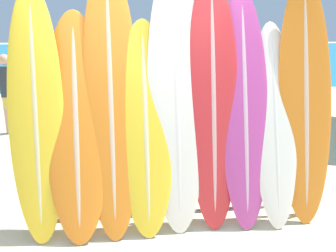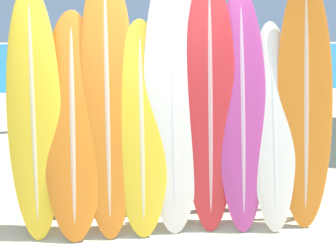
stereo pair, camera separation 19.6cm
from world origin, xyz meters
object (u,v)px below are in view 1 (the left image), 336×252
at_px(surfboard_slot_5, 213,104).
at_px(surfboard_slot_8, 305,101).
at_px(surfboard_slot_2, 111,102).
at_px(person_near_water, 211,70).
at_px(surfboard_slot_1, 77,127).
at_px(person_far_left, 108,104).
at_px(surfboard_slot_0, 36,116).
at_px(person_far_right, 8,91).
at_px(surfboard_rack, 178,184).
at_px(surfboard_slot_3, 146,129).
at_px(surfboard_slot_6, 244,110).
at_px(surfboard_slot_4, 177,100).
at_px(surfboard_slot_7, 275,125).

height_order(surfboard_slot_5, surfboard_slot_8, surfboard_slot_8).
xyz_separation_m(surfboard_slot_2, person_near_water, (2.61, 6.10, -0.37)).
bearing_deg(surfboard_slot_1, person_far_left, 84.38).
bearing_deg(surfboard_slot_8, surfboard_slot_5, -179.23).
bearing_deg(surfboard_slot_0, person_near_water, 61.73).
distance_m(person_far_left, person_far_right, 2.53).
xyz_separation_m(surfboard_rack, surfboard_slot_3, (-0.32, 0.03, 0.59)).
xyz_separation_m(surfboard_slot_6, person_far_right, (-3.45, 3.62, -0.34)).
bearing_deg(surfboard_slot_5, surfboard_slot_0, -179.72).
height_order(surfboard_rack, surfboard_slot_4, surfboard_slot_4).
xyz_separation_m(surfboard_slot_2, surfboard_slot_6, (1.32, -0.04, -0.11)).
bearing_deg(person_near_water, surfboard_slot_5, -64.00).
height_order(surfboard_slot_0, surfboard_slot_1, surfboard_slot_0).
xyz_separation_m(surfboard_slot_0, surfboard_slot_8, (2.67, 0.02, 0.07)).
bearing_deg(surfboard_rack, person_far_left, 109.98).
height_order(surfboard_slot_0, surfboard_slot_4, surfboard_slot_4).
bearing_deg(surfboard_slot_7, surfboard_slot_6, 174.67).
xyz_separation_m(surfboard_slot_6, surfboard_slot_7, (0.32, -0.03, -0.16)).
bearing_deg(surfboard_slot_7, surfboard_slot_2, 177.48).
relative_size(person_near_water, person_far_right, 1.09).
relative_size(surfboard_slot_8, person_near_water, 1.49).
bearing_deg(surfboard_slot_2, surfboard_slot_4, -1.99).
xyz_separation_m(surfboard_slot_0, person_far_left, (0.56, 2.07, -0.33)).
xyz_separation_m(surfboard_slot_0, person_far_right, (-1.44, 3.62, -0.34)).
xyz_separation_m(surfboard_slot_3, surfboard_slot_5, (0.67, 0.04, 0.22)).
bearing_deg(surfboard_slot_5, surfboard_slot_1, -179.28).
height_order(surfboard_slot_2, person_far_right, surfboard_slot_2).
height_order(surfboard_slot_0, surfboard_slot_8, surfboard_slot_8).
bearing_deg(person_far_right, surfboard_slot_7, -39.05).
bearing_deg(surfboard_slot_6, surfboard_slot_0, -179.88).
xyz_separation_m(surfboard_slot_1, person_near_water, (2.95, 6.15, -0.15)).
xyz_separation_m(surfboard_slot_1, surfboard_slot_7, (1.98, -0.02, -0.05)).
bearing_deg(surfboard_slot_5, surfboard_rack, -169.86).
relative_size(surfboard_slot_1, surfboard_slot_7, 1.05).
bearing_deg(surfboard_slot_8, person_far_right, 138.77).
height_order(surfboard_slot_4, person_far_right, surfboard_slot_4).
bearing_deg(person_far_left, surfboard_rack, 127.75).
height_order(surfboard_slot_1, surfboard_slot_5, surfboard_slot_5).
relative_size(surfboard_rack, person_far_right, 1.91).
xyz_separation_m(surfboard_slot_1, surfboard_slot_3, (0.66, -0.02, -0.04)).
distance_m(surfboard_slot_5, surfboard_slot_6, 0.33).
bearing_deg(surfboard_slot_0, surfboard_slot_2, 3.87).
distance_m(surfboard_rack, person_far_right, 4.63).
xyz_separation_m(surfboard_slot_5, surfboard_slot_7, (0.65, -0.03, -0.23)).
bearing_deg(surfboard_slot_6, surfboard_slot_8, 1.50).
distance_m(surfboard_slot_6, surfboard_slot_8, 0.66).
xyz_separation_m(surfboard_slot_1, surfboard_slot_6, (1.66, 0.01, 0.11)).
distance_m(surfboard_slot_3, person_near_water, 6.58).
bearing_deg(person_far_left, surfboard_slot_5, 136.37).
bearing_deg(person_far_right, surfboard_slot_0, -63.35).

